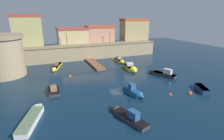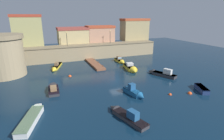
# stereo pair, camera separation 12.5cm
# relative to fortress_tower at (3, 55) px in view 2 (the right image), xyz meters

# --- Properties ---
(ground_plane) EXTENTS (104.56, 104.56, 0.00)m
(ground_plane) POSITION_rel_fortress_tower_xyz_m (20.13, -10.84, -4.24)
(ground_plane) COLOR #0C2338
(quay_wall) EXTENTS (40.30, 4.17, 4.02)m
(quay_wall) POSITION_rel_fortress_tower_xyz_m (20.13, 8.52, -2.22)
(quay_wall) COLOR #9E8966
(quay_wall) RESTS_ON ground
(old_town_backdrop) EXTENTS (40.43, 6.11, 8.38)m
(old_town_backdrop) POSITION_rel_fortress_tower_xyz_m (21.33, 12.75, 2.76)
(old_town_backdrop) COLOR tan
(old_town_backdrop) RESTS_ON ground
(fortress_tower) EXTENTS (8.50, 8.50, 8.35)m
(fortress_tower) POSITION_rel_fortress_tower_xyz_m (0.00, 0.00, 0.00)
(fortress_tower) COLOR #9E8966
(fortress_tower) RESTS_ON ground
(pier_dock) EXTENTS (2.14, 10.83, 0.70)m
(pier_dock) POSITION_rel_fortress_tower_xyz_m (19.26, 1.17, -4.01)
(pier_dock) COLOR brown
(pier_dock) RESTS_ON ground
(quay_lamp_0) EXTENTS (0.32, 0.32, 3.69)m
(quay_lamp_0) POSITION_rel_fortress_tower_xyz_m (13.89, 8.52, 2.22)
(quay_lamp_0) COLOR black
(quay_lamp_0) RESTS_ON quay_wall
(quay_lamp_1) EXTENTS (0.32, 0.32, 3.65)m
(quay_lamp_1) POSITION_rel_fortress_tower_xyz_m (26.32, 8.52, 2.19)
(quay_lamp_1) COLOR black
(quay_lamp_1) RESTS_ON quay_wall
(moored_boat_0) EXTENTS (3.39, 7.23, 1.57)m
(moored_boat_0) POSITION_rel_fortress_tower_xyz_m (10.01, 1.59, -3.89)
(moored_boat_0) COLOR gold
(moored_boat_0) RESTS_ON ground
(moored_boat_1) EXTENTS (2.01, 4.54, 1.88)m
(moored_boat_1) POSITION_rel_fortress_tower_xyz_m (19.98, -18.12, -3.75)
(moored_boat_1) COLOR #195689
(moored_boat_1) RESTS_ON ground
(moored_boat_2) EXTENTS (2.79, 6.44, 1.94)m
(moored_boat_2) POSITION_rel_fortress_tower_xyz_m (25.62, -6.30, -3.76)
(moored_boat_2) COLOR gold
(moored_boat_2) RESTS_ON ground
(moored_boat_3) EXTENTS (3.41, 7.10, 1.32)m
(moored_boat_3) POSITION_rel_fortress_tower_xyz_m (5.54, -19.40, -3.83)
(moored_boat_3) COLOR white
(moored_boat_3) RESTS_ON ground
(moored_boat_4) EXTENTS (1.61, 5.15, 1.82)m
(moored_boat_4) POSITION_rel_fortress_tower_xyz_m (26.29, 1.17, -3.82)
(moored_boat_4) COLOR gold
(moored_boat_4) RESTS_ON ground
(moored_boat_5) EXTENTS (2.70, 4.30, 1.05)m
(moored_boat_5) POSITION_rel_fortress_tower_xyz_m (31.10, -20.38, -3.82)
(moored_boat_5) COLOR navy
(moored_boat_5) RESTS_ON ground
(moored_boat_6) EXTENTS (1.72, 4.93, 1.58)m
(moored_boat_6) POSITION_rel_fortress_tower_xyz_m (8.45, -11.49, -3.88)
(moored_boat_6) COLOR #333338
(moored_boat_6) RESTS_ON ground
(moored_boat_7) EXTENTS (2.99, 6.45, 1.84)m
(moored_boat_7) POSITION_rel_fortress_tower_xyz_m (15.84, -23.18, -3.84)
(moored_boat_7) COLOR #333338
(moored_boat_7) RESTS_ON ground
(moored_boat_8) EXTENTS (3.85, 6.29, 2.02)m
(moored_boat_8) POSITION_rel_fortress_tower_xyz_m (29.59, -11.75, -3.78)
(moored_boat_8) COLOR #333338
(moored_boat_8) RESTS_ON ground
(mooring_buoy_0) EXTENTS (0.68, 0.68, 0.68)m
(mooring_buoy_0) POSITION_rel_fortress_tower_xyz_m (28.35, -20.91, -4.24)
(mooring_buoy_0) COLOR #EA4C19
(mooring_buoy_0) RESTS_ON ground
(mooring_buoy_1) EXTENTS (0.50, 0.50, 0.50)m
(mooring_buoy_1) POSITION_rel_fortress_tower_xyz_m (25.20, -20.07, -4.24)
(mooring_buoy_1) COLOR #EA4C19
(mooring_buoy_1) RESTS_ON ground
(mooring_buoy_2) EXTENTS (0.64, 0.64, 0.64)m
(mooring_buoy_2) POSITION_rel_fortress_tower_xyz_m (12.06, -5.47, -4.24)
(mooring_buoy_2) COLOR #EA4C19
(mooring_buoy_2) RESTS_ON ground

